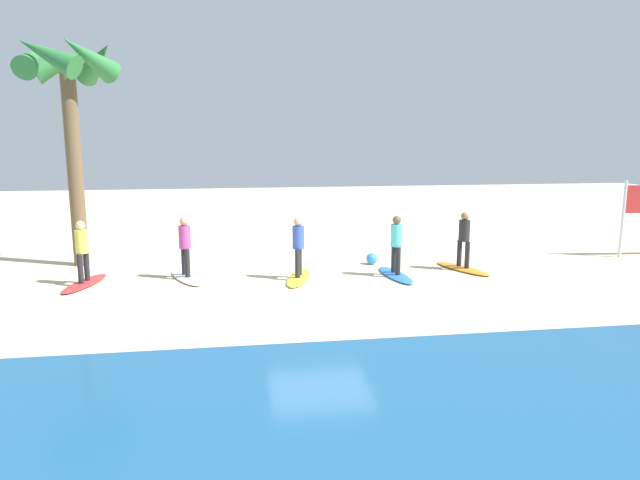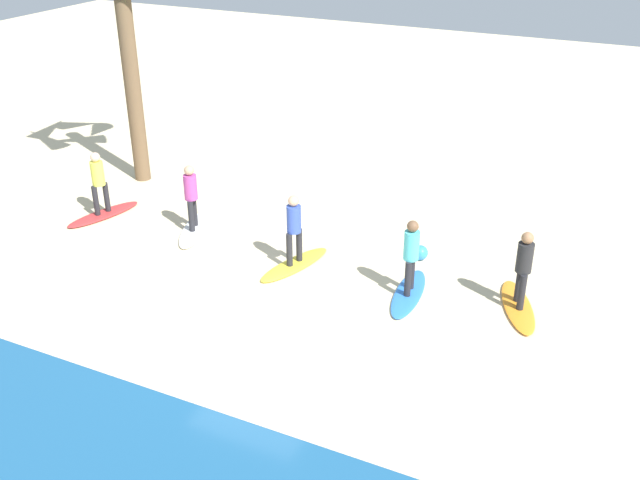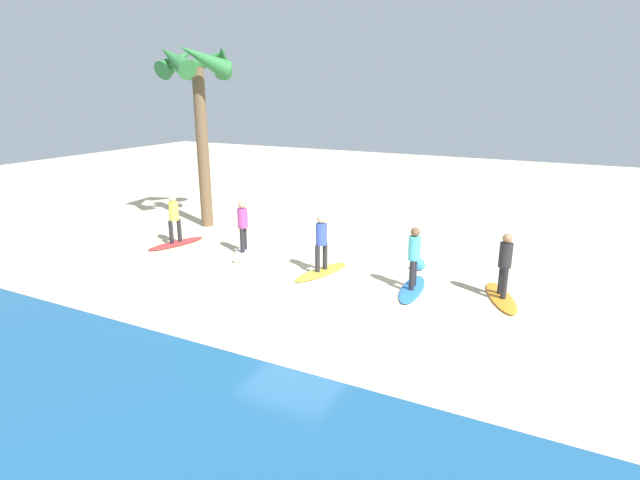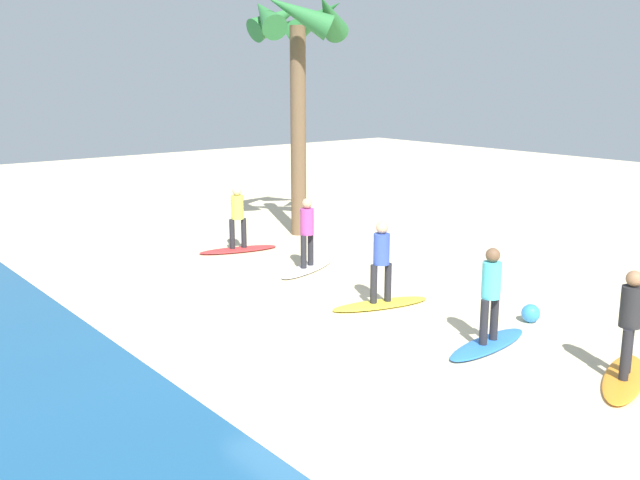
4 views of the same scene
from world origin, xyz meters
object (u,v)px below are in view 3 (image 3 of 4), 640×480
(surfboard_red, at_px, (176,243))
(surfboard_orange, at_px, (501,297))
(surfboard_white, at_px, (244,252))
(surfboard_blue, at_px, (412,289))
(palm_tree, at_px, (198,79))
(beach_ball, at_px, (419,265))
(surfer_red, at_px, (174,215))
(surfer_blue, at_px, (414,253))
(surfer_orange, at_px, (505,261))
(surfboard_yellow, at_px, (321,272))
(surfer_white, at_px, (243,222))
(surfer_yellow, at_px, (321,239))

(surfboard_red, bearing_deg, surfboard_orange, 105.77)
(surfboard_white, bearing_deg, surfboard_orange, 67.74)
(surfboard_blue, bearing_deg, surfboard_red, -98.78)
(palm_tree, height_order, beach_ball, palm_tree)
(surfboard_red, xyz_separation_m, surfer_red, (0.00, 0.00, 0.99))
(surfboard_blue, height_order, surfboard_red, same)
(surfboard_white, xyz_separation_m, beach_ball, (-5.53, -1.01, 0.13))
(surfboard_orange, relative_size, surfboard_white, 1.00)
(palm_tree, bearing_deg, surfer_blue, 162.61)
(surfer_orange, distance_m, surfboard_yellow, 5.04)
(surfer_white, bearing_deg, surfboard_white, 0.00)
(surfer_white, xyz_separation_m, beach_ball, (-5.53, -1.01, -0.86))
(surfboard_orange, bearing_deg, surfboard_red, -111.69)
(surfer_orange, height_order, surfer_blue, same)
(surfer_orange, height_order, surfboard_yellow, surfer_orange)
(surfer_yellow, bearing_deg, palm_tree, -23.48)
(surfboard_orange, distance_m, beach_ball, 2.73)
(surfer_yellow, relative_size, palm_tree, 0.24)
(surfboard_blue, relative_size, surfer_yellow, 1.28)
(surfer_yellow, bearing_deg, beach_ball, -147.93)
(palm_tree, bearing_deg, surfboard_red, 105.11)
(surfboard_orange, height_order, surfer_red, surfer_red)
(surfer_orange, relative_size, surfer_white, 1.00)
(surfboard_red, bearing_deg, surfer_yellow, 102.50)
(surfer_blue, distance_m, surfboard_white, 5.93)
(surfboard_orange, height_order, surfboard_red, same)
(surfer_white, bearing_deg, palm_tree, -34.25)
(surfer_white, height_order, beach_ball, surfer_white)
(surfboard_white, bearing_deg, surfer_red, -105.55)
(surfboard_white, height_order, beach_ball, beach_ball)
(surfer_red, distance_m, beach_ball, 8.30)
(surfer_blue, height_order, surfer_red, same)
(surfer_blue, relative_size, surfboard_yellow, 0.78)
(palm_tree, bearing_deg, surfer_yellow, 156.52)
(surfer_yellow, relative_size, beach_ball, 4.72)
(surfboard_blue, xyz_separation_m, surfer_blue, (0.00, 0.00, 0.99))
(surfboard_white, distance_m, beach_ball, 5.62)
(surfboard_white, distance_m, palm_tree, 6.73)
(surfboard_white, height_order, palm_tree, palm_tree)
(surfer_red, relative_size, palm_tree, 0.24)
(surfboard_blue, relative_size, surfer_blue, 1.28)
(surfboard_orange, xyz_separation_m, surfboard_white, (8.00, -0.14, 0.00))
(surfboard_orange, relative_size, surfer_blue, 1.28)
(surfer_orange, xyz_separation_m, surfer_blue, (2.18, 0.47, 0.00))
(surfboard_orange, bearing_deg, surfer_orange, -0.00)
(surfer_white, relative_size, surfboard_red, 0.78)
(surfer_yellow, bearing_deg, surfer_orange, -175.55)
(surfer_yellow, relative_size, surfboard_white, 0.78)
(surfer_white, relative_size, beach_ball, 4.72)
(surfer_red, bearing_deg, palm_tree, -74.89)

